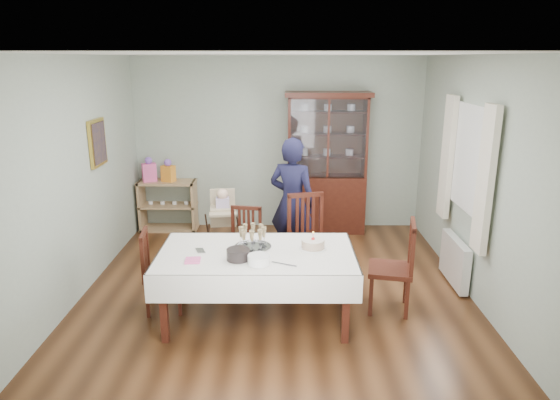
{
  "coord_description": "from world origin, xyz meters",
  "views": [
    {
      "loc": [
        0.09,
        -5.31,
        2.66
      ],
      "look_at": [
        0.05,
        0.2,
        1.09
      ],
      "focal_mm": 32.0,
      "sensor_mm": 36.0,
      "label": 1
    }
  ],
  "objects_px": {
    "chair_end_right": "(391,284)",
    "gift_bag_orange": "(168,171)",
    "woman": "(292,203)",
    "birthday_cake": "(313,244)",
    "high_chair": "(224,233)",
    "gift_bag_pink": "(149,171)",
    "china_cabinet": "(327,161)",
    "sideboard": "(168,205)",
    "chair_end_left": "(163,286)",
    "champagne_tray": "(253,241)",
    "chair_far_right": "(309,256)",
    "dining_table": "(257,285)",
    "chair_far_left": "(244,259)"
  },
  "relations": [
    {
      "from": "chair_end_right",
      "to": "gift_bag_orange",
      "type": "distance_m",
      "value": 4.01
    },
    {
      "from": "woman",
      "to": "birthday_cake",
      "type": "relative_size",
      "value": 6.17
    },
    {
      "from": "high_chair",
      "to": "birthday_cake",
      "type": "bearing_deg",
      "value": -60.55
    },
    {
      "from": "woman",
      "to": "gift_bag_orange",
      "type": "height_order",
      "value": "woman"
    },
    {
      "from": "chair_end_right",
      "to": "gift_bag_pink",
      "type": "bearing_deg",
      "value": -117.29
    },
    {
      "from": "high_chair",
      "to": "gift_bag_orange",
      "type": "xyz_separation_m",
      "value": [
        -0.99,
        1.25,
        0.57
      ]
    },
    {
      "from": "china_cabinet",
      "to": "high_chair",
      "type": "xyz_separation_m",
      "value": [
        -1.47,
        -1.25,
        -0.73
      ]
    },
    {
      "from": "woman",
      "to": "china_cabinet",
      "type": "bearing_deg",
      "value": -89.41
    },
    {
      "from": "china_cabinet",
      "to": "gift_bag_orange",
      "type": "xyz_separation_m",
      "value": [
        -2.46,
        0.0,
        -0.16
      ]
    },
    {
      "from": "high_chair",
      "to": "gift_bag_orange",
      "type": "distance_m",
      "value": 1.69
    },
    {
      "from": "sideboard",
      "to": "chair_end_left",
      "type": "xyz_separation_m",
      "value": [
        0.53,
        -2.65,
        -0.13
      ]
    },
    {
      "from": "sideboard",
      "to": "chair_end_left",
      "type": "bearing_deg",
      "value": -78.72
    },
    {
      "from": "china_cabinet",
      "to": "sideboard",
      "type": "relative_size",
      "value": 2.42
    },
    {
      "from": "high_chair",
      "to": "birthday_cake",
      "type": "distance_m",
      "value": 1.91
    },
    {
      "from": "chair_end_left",
      "to": "high_chair",
      "type": "relative_size",
      "value": 0.9
    },
    {
      "from": "chair_end_right",
      "to": "gift_bag_pink",
      "type": "height_order",
      "value": "gift_bag_pink"
    },
    {
      "from": "chair_end_left",
      "to": "champagne_tray",
      "type": "relative_size",
      "value": 2.32
    },
    {
      "from": "birthday_cake",
      "to": "sideboard",
      "type": "bearing_deg",
      "value": 127.7
    },
    {
      "from": "gift_bag_orange",
      "to": "gift_bag_pink",
      "type": "bearing_deg",
      "value": 180.0
    },
    {
      "from": "china_cabinet",
      "to": "chair_far_right",
      "type": "xyz_separation_m",
      "value": [
        -0.35,
        -1.86,
        -0.81
      ]
    },
    {
      "from": "chair_end_right",
      "to": "gift_bag_pink",
      "type": "xyz_separation_m",
      "value": [
        -3.27,
        2.61,
        0.67
      ]
    },
    {
      "from": "chair_end_left",
      "to": "gift_bag_orange",
      "type": "distance_m",
      "value": 2.76
    },
    {
      "from": "dining_table",
      "to": "chair_end_right",
      "type": "bearing_deg",
      "value": 8.87
    },
    {
      "from": "chair_far_left",
      "to": "birthday_cake",
      "type": "relative_size",
      "value": 3.26
    },
    {
      "from": "sideboard",
      "to": "chair_far_left",
      "type": "height_order",
      "value": "chair_far_left"
    },
    {
      "from": "dining_table",
      "to": "gift_bag_orange",
      "type": "bearing_deg",
      "value": 118.25
    },
    {
      "from": "sideboard",
      "to": "gift_bag_pink",
      "type": "height_order",
      "value": "gift_bag_pink"
    },
    {
      "from": "chair_far_right",
      "to": "gift_bag_orange",
      "type": "relative_size",
      "value": 2.99
    },
    {
      "from": "chair_far_right",
      "to": "birthday_cake",
      "type": "distance_m",
      "value": 1.02
    },
    {
      "from": "chair_end_left",
      "to": "chair_far_right",
      "type": "bearing_deg",
      "value": -72.04
    },
    {
      "from": "china_cabinet",
      "to": "chair_far_left",
      "type": "relative_size",
      "value": 2.41
    },
    {
      "from": "chair_far_left",
      "to": "birthday_cake",
      "type": "xyz_separation_m",
      "value": [
        0.79,
        -0.89,
        0.54
      ]
    },
    {
      "from": "chair_end_left",
      "to": "gift_bag_orange",
      "type": "bearing_deg",
      "value": 3.32
    },
    {
      "from": "high_chair",
      "to": "birthday_cake",
      "type": "relative_size",
      "value": 3.64
    },
    {
      "from": "champagne_tray",
      "to": "gift_bag_pink",
      "type": "distance_m",
      "value": 3.26
    },
    {
      "from": "chair_far_right",
      "to": "champagne_tray",
      "type": "bearing_deg",
      "value": -139.31
    },
    {
      "from": "chair_end_left",
      "to": "chair_end_right",
      "type": "height_order",
      "value": "chair_end_right"
    },
    {
      "from": "chair_far_left",
      "to": "high_chair",
      "type": "height_order",
      "value": "high_chair"
    },
    {
      "from": "chair_far_right",
      "to": "gift_bag_orange",
      "type": "bearing_deg",
      "value": 125.39
    },
    {
      "from": "champagne_tray",
      "to": "gift_bag_orange",
      "type": "distance_m",
      "value": 3.11
    },
    {
      "from": "chair_far_left",
      "to": "china_cabinet",
      "type": "bearing_deg",
      "value": 68.01
    },
    {
      "from": "chair_end_left",
      "to": "champagne_tray",
      "type": "distance_m",
      "value": 1.14
    },
    {
      "from": "chair_far_right",
      "to": "high_chair",
      "type": "relative_size",
      "value": 1.06
    },
    {
      "from": "chair_far_left",
      "to": "woman",
      "type": "bearing_deg",
      "value": 49.66
    },
    {
      "from": "chair_end_left",
      "to": "china_cabinet",
      "type": "bearing_deg",
      "value": -44.16
    },
    {
      "from": "chair_far_left",
      "to": "chair_end_right",
      "type": "distance_m",
      "value": 1.82
    },
    {
      "from": "woman",
      "to": "chair_end_right",
      "type": "bearing_deg",
      "value": 152.81
    },
    {
      "from": "sideboard",
      "to": "chair_far_right",
      "type": "relative_size",
      "value": 0.85
    },
    {
      "from": "sideboard",
      "to": "gift_bag_orange",
      "type": "height_order",
      "value": "gift_bag_orange"
    },
    {
      "from": "gift_bag_pink",
      "to": "chair_end_left",
      "type": "bearing_deg",
      "value": -73.34
    }
  ]
}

